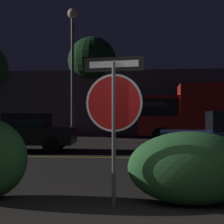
% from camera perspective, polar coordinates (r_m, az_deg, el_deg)
% --- Properties ---
extents(road_center_stripe, '(33.17, 0.12, 0.01)m').
position_cam_1_polar(road_center_stripe, '(10.56, 3.44, -8.34)').
color(road_center_stripe, gold).
rests_on(road_center_stripe, ground_plane).
extents(stop_sign, '(0.93, 0.18, 2.31)m').
position_cam_1_polar(stop_sign, '(4.75, 0.33, 1.83)').
color(stop_sign, '#4C4C51').
rests_on(stop_sign, ground_plane).
extents(hedge_bush_2, '(2.00, 0.93, 1.16)m').
position_cam_1_polar(hedge_bush_2, '(5.16, 14.19, -9.91)').
color(hedge_bush_2, '#2D6633').
rests_on(hedge_bush_2, ground_plane).
extents(passing_car_1, '(4.15, 2.14, 1.50)m').
position_cam_1_polar(passing_car_1, '(12.94, -15.53, -3.62)').
color(passing_car_1, black).
rests_on(passing_car_1, ground_plane).
extents(delivery_truck, '(5.78, 2.82, 3.05)m').
position_cam_1_polar(delivery_truck, '(17.12, 14.37, 0.08)').
color(delivery_truck, maroon).
rests_on(delivery_truck, ground_plane).
extents(street_lamp, '(0.55, 0.55, 7.26)m').
position_cam_1_polar(street_lamp, '(17.46, -7.24, 11.71)').
color(street_lamp, '#4C4C51').
rests_on(street_lamp, ground_plane).
extents(tree_1, '(3.54, 3.54, 7.19)m').
position_cam_1_polar(tree_1, '(23.21, -3.64, 9.20)').
color(tree_1, '#422D1E').
rests_on(tree_1, ground_plane).
extents(building_backdrop, '(24.55, 3.83, 4.61)m').
position_cam_1_polar(building_backdrop, '(23.59, 1.18, 1.51)').
color(building_backdrop, '#4C4C56').
rests_on(building_backdrop, ground_plane).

